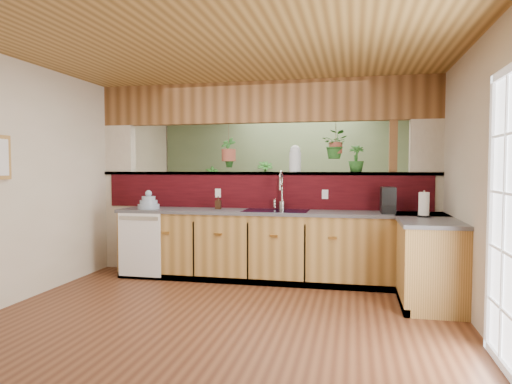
% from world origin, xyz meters
% --- Properties ---
extents(ground, '(4.60, 7.00, 0.01)m').
position_xyz_m(ground, '(0.00, 0.00, 0.00)').
color(ground, '#59301B').
rests_on(ground, ground).
extents(ceiling, '(4.60, 7.00, 0.01)m').
position_xyz_m(ceiling, '(0.00, 0.00, 2.60)').
color(ceiling, olive).
rests_on(ceiling, ground).
extents(wall_back, '(4.60, 0.02, 2.60)m').
position_xyz_m(wall_back, '(0.00, 3.50, 1.30)').
color(wall_back, beige).
rests_on(wall_back, ground).
extents(wall_left, '(0.02, 7.00, 2.60)m').
position_xyz_m(wall_left, '(-2.30, 0.00, 1.30)').
color(wall_left, beige).
rests_on(wall_left, ground).
extents(wall_right, '(0.02, 7.00, 2.60)m').
position_xyz_m(wall_right, '(2.30, 0.00, 1.30)').
color(wall_right, beige).
rests_on(wall_right, ground).
extents(pass_through_partition, '(4.60, 0.21, 2.60)m').
position_xyz_m(pass_through_partition, '(0.03, 1.35, 1.19)').
color(pass_through_partition, beige).
rests_on(pass_through_partition, ground).
extents(pass_through_ledge, '(4.60, 0.21, 0.04)m').
position_xyz_m(pass_through_ledge, '(0.00, 1.35, 1.37)').
color(pass_through_ledge, brown).
rests_on(pass_through_ledge, ground).
extents(header_beam, '(4.60, 0.15, 0.55)m').
position_xyz_m(header_beam, '(0.00, 1.35, 2.33)').
color(header_beam, brown).
rests_on(header_beam, ground).
extents(sage_backwall, '(4.55, 0.02, 2.55)m').
position_xyz_m(sage_backwall, '(0.00, 3.48, 1.30)').
color(sage_backwall, '#5D714D').
rests_on(sage_backwall, ground).
extents(countertop, '(4.14, 1.52, 0.90)m').
position_xyz_m(countertop, '(0.84, 0.87, 0.45)').
color(countertop, olive).
rests_on(countertop, ground).
extents(dishwasher, '(0.58, 0.03, 0.82)m').
position_xyz_m(dishwasher, '(-1.48, 0.66, 0.46)').
color(dishwasher, white).
rests_on(dishwasher, ground).
extents(navy_sink, '(0.82, 0.50, 0.18)m').
position_xyz_m(navy_sink, '(0.25, 0.98, 0.82)').
color(navy_sink, black).
rests_on(navy_sink, countertop).
extents(french_door, '(0.06, 1.02, 2.16)m').
position_xyz_m(french_door, '(2.27, -1.30, 1.05)').
color(french_door, white).
rests_on(french_door, ground).
extents(faucet, '(0.22, 0.22, 0.51)m').
position_xyz_m(faucet, '(0.29, 1.13, 1.17)').
color(faucet, '#B7B7B2').
rests_on(faucet, countertop).
extents(dish_stack, '(0.28, 0.28, 0.25)m').
position_xyz_m(dish_stack, '(-1.45, 0.88, 0.98)').
color(dish_stack, '#8A9CB3').
rests_on(dish_stack, countertop).
extents(soap_dispenser, '(0.09, 0.09, 0.17)m').
position_xyz_m(soap_dispenser, '(-0.53, 1.04, 0.98)').
color(soap_dispenser, '#382214').
rests_on(soap_dispenser, countertop).
extents(coffee_maker, '(0.17, 0.28, 0.31)m').
position_xyz_m(coffee_maker, '(1.62, 0.94, 1.04)').
color(coffee_maker, black).
rests_on(coffee_maker, countertop).
extents(paper_towel, '(0.14, 0.14, 0.29)m').
position_xyz_m(paper_towel, '(1.97, 0.59, 1.03)').
color(paper_towel, black).
rests_on(paper_towel, countertop).
extents(glass_jar, '(0.16, 0.16, 0.35)m').
position_xyz_m(glass_jar, '(0.44, 1.35, 1.57)').
color(glass_jar, silver).
rests_on(glass_jar, pass_through_ledge).
extents(ledge_plant_right, '(0.21, 0.21, 0.35)m').
position_xyz_m(ledge_plant_right, '(1.24, 1.35, 1.56)').
color(ledge_plant_right, '#23591F').
rests_on(ledge_plant_right, pass_through_ledge).
extents(hanging_plant_a, '(0.26, 0.22, 0.54)m').
position_xyz_m(hanging_plant_a, '(-0.47, 1.35, 1.79)').
color(hanging_plant_a, brown).
rests_on(hanging_plant_a, header_beam).
extents(hanging_plant_b, '(0.39, 0.36, 0.48)m').
position_xyz_m(hanging_plant_b, '(0.98, 1.35, 1.90)').
color(hanging_plant_b, brown).
rests_on(hanging_plant_b, header_beam).
extents(shelving_console, '(1.65, 1.01, 1.07)m').
position_xyz_m(shelving_console, '(-0.88, 3.25, 0.50)').
color(shelving_console, black).
rests_on(shelving_console, ground).
extents(shelf_plant_a, '(0.28, 0.24, 0.44)m').
position_xyz_m(shelf_plant_a, '(-1.31, 3.25, 1.26)').
color(shelf_plant_a, '#23591F').
rests_on(shelf_plant_a, shelving_console).
extents(shelf_plant_b, '(0.38, 0.38, 0.53)m').
position_xyz_m(shelf_plant_b, '(-0.34, 3.25, 1.30)').
color(shelf_plant_b, '#23591F').
rests_on(shelf_plant_b, shelving_console).
extents(floor_plant, '(0.67, 0.60, 0.67)m').
position_xyz_m(floor_plant, '(0.54, 2.62, 0.34)').
color(floor_plant, '#23591F').
rests_on(floor_plant, ground).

